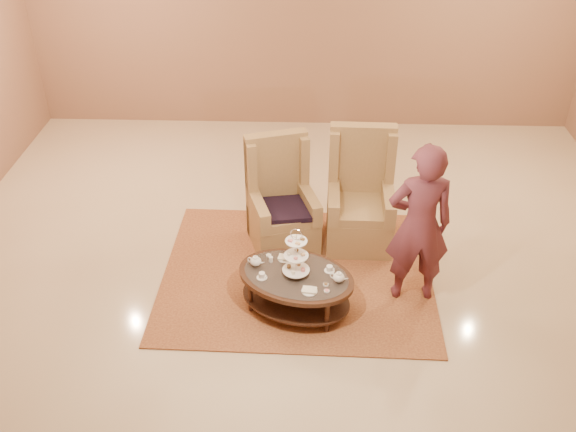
{
  "coord_description": "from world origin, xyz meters",
  "views": [
    {
      "loc": [
        0.06,
        -5.1,
        4.32
      ],
      "look_at": [
        -0.13,
        0.2,
        0.78
      ],
      "focal_mm": 40.0,
      "sensor_mm": 36.0,
      "label": 1
    }
  ],
  "objects_px": {
    "armchair_left": "(281,209)",
    "person": "(419,225)",
    "armchair_right": "(360,205)",
    "tea_table": "(296,281)"
  },
  "relations": [
    {
      "from": "tea_table",
      "to": "armchair_left",
      "type": "bearing_deg",
      "value": 119.38
    },
    {
      "from": "armchair_left",
      "to": "person",
      "type": "distance_m",
      "value": 1.69
    },
    {
      "from": "armchair_left",
      "to": "person",
      "type": "height_order",
      "value": "person"
    },
    {
      "from": "armchair_left",
      "to": "person",
      "type": "relative_size",
      "value": 0.73
    },
    {
      "from": "tea_table",
      "to": "person",
      "type": "bearing_deg",
      "value": 31.59
    },
    {
      "from": "armchair_left",
      "to": "armchair_right",
      "type": "distance_m",
      "value": 0.88
    },
    {
      "from": "armchair_right",
      "to": "person",
      "type": "bearing_deg",
      "value": -62.94
    },
    {
      "from": "tea_table",
      "to": "person",
      "type": "distance_m",
      "value": 1.3
    },
    {
      "from": "tea_table",
      "to": "armchair_right",
      "type": "relative_size",
      "value": 1.01
    },
    {
      "from": "tea_table",
      "to": "armchair_left",
      "type": "height_order",
      "value": "armchair_left"
    }
  ]
}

